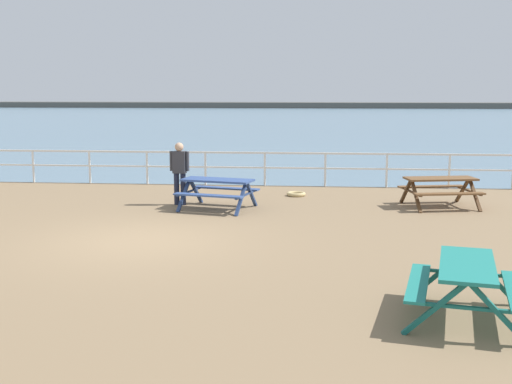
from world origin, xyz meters
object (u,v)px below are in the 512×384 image
(picnic_table_mid_centre, at_px, (467,277))
(visitor, at_px, (180,169))
(picnic_table_near_right, at_px, (440,185))
(picnic_table_near_left, at_px, (218,187))

(picnic_table_mid_centre, relative_size, visitor, 1.25)
(picnic_table_near_right, distance_m, visitor, 6.84)
(picnic_table_mid_centre, height_order, visitor, visitor)
(picnic_table_near_left, height_order, picnic_table_near_right, same)
(visitor, bearing_deg, picnic_table_near_left, 68.08)
(picnic_table_near_right, height_order, picnic_table_mid_centre, same)
(picnic_table_near_right, height_order, visitor, visitor)
(picnic_table_near_right, relative_size, visitor, 1.24)
(picnic_table_near_right, bearing_deg, visitor, 171.08)
(picnic_table_near_left, height_order, visitor, visitor)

